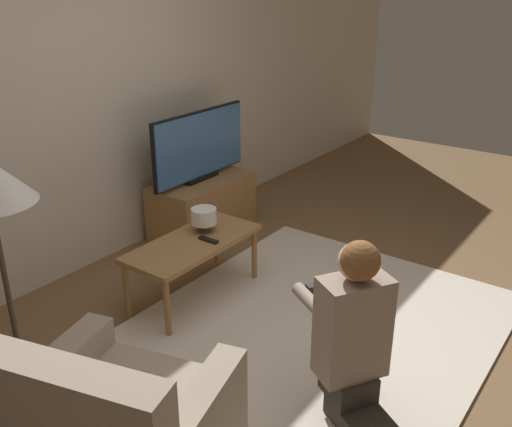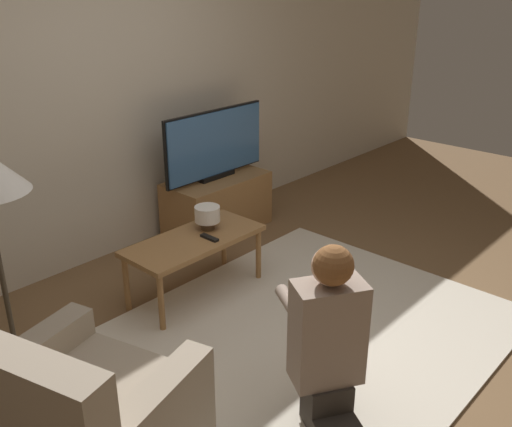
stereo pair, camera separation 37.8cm
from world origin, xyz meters
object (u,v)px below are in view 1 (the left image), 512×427
object	(u,v)px
tv	(200,146)
person_kneeling	(353,333)
coffee_table	(193,247)
table_lamp	(204,218)

from	to	relation	value
tv	person_kneeling	bearing A→B (deg)	-121.69
coffee_table	person_kneeling	xyz separation A→B (m)	(-0.42, -1.42, 0.11)
tv	coffee_table	world-z (taller)	tv
tv	coffee_table	distance (m)	1.20
table_lamp	tv	bearing A→B (deg)	42.32
coffee_table	table_lamp	world-z (taller)	table_lamp
coffee_table	table_lamp	distance (m)	0.23
person_kneeling	tv	bearing A→B (deg)	-89.96
tv	table_lamp	bearing A→B (deg)	-137.68
tv	person_kneeling	world-z (taller)	tv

